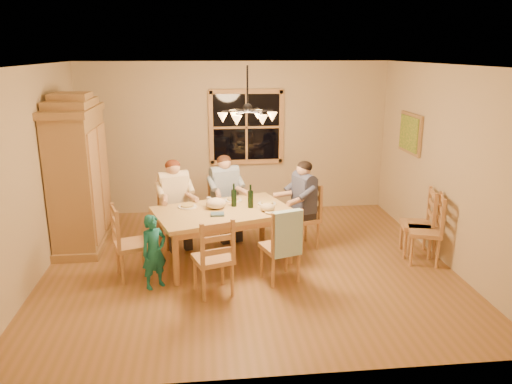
{
  "coord_description": "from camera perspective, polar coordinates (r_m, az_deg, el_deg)",
  "views": [
    {
      "loc": [
        -0.58,
        -6.39,
        2.89
      ],
      "look_at": [
        0.12,
        0.1,
        1.02
      ],
      "focal_mm": 35.0,
      "sensor_mm": 36.0,
      "label": 1
    }
  ],
  "objects": [
    {
      "name": "wall_right",
      "position": [
        7.37,
        20.91,
        2.86
      ],
      "size": [
        0.02,
        5.0,
        2.7
      ],
      "primitive_type": "cube",
      "color": "beige",
      "rests_on": "floor"
    },
    {
      "name": "window",
      "position": [
        8.99,
        -1.11,
        7.41
      ],
      "size": [
        1.3,
        0.06,
        1.3
      ],
      "color": "black",
      "rests_on": "wall_back"
    },
    {
      "name": "chair_near_right",
      "position": [
        6.49,
        2.75,
        -7.52
      ],
      "size": [
        0.55,
        0.54,
        0.99
      ],
      "rotation": [
        0.0,
        0.0,
        0.31
      ],
      "color": "#B47A4F",
      "rests_on": "floor"
    },
    {
      "name": "chair_spare_front",
      "position": [
        7.62,
        17.77,
        -4.66
      ],
      "size": [
        0.51,
        0.53,
        0.99
      ],
      "rotation": [
        0.0,
        0.0,
        1.34
      ],
      "color": "#B47A4F",
      "rests_on": "floor"
    },
    {
      "name": "child",
      "position": [
        6.35,
        -11.59,
        -6.7
      ],
      "size": [
        0.41,
        0.39,
        0.95
      ],
      "primitive_type": "imported",
      "rotation": [
        0.0,
        0.0,
        0.64
      ],
      "color": "#197271",
      "rests_on": "floor"
    },
    {
      "name": "adult_slate_man",
      "position": [
        7.38,
        5.4,
        -0.2
      ],
      "size": [
        0.52,
        0.49,
        0.87
      ],
      "rotation": [
        0.0,
        0.0,
        1.88
      ],
      "color": "#3F4564",
      "rests_on": "floor"
    },
    {
      "name": "chandelier",
      "position": [
        6.47,
        -0.97,
        8.77
      ],
      "size": [
        0.77,
        0.68,
        0.71
      ],
      "color": "black",
      "rests_on": "ceiling"
    },
    {
      "name": "adult_plaid_man",
      "position": [
        7.76,
        -3.59,
        0.64
      ],
      "size": [
        0.49,
        0.52,
        0.87
      ],
      "rotation": [
        0.0,
        0.0,
        3.46
      ],
      "color": "#2F5081",
      "rests_on": "floor"
    },
    {
      "name": "napkin",
      "position": [
        6.67,
        -4.44,
        -2.55
      ],
      "size": [
        0.21,
        0.19,
        0.03
      ],
      "primitive_type": "cube",
      "rotation": [
        0.0,
        0.0,
        0.31
      ],
      "color": "#43617B",
      "rests_on": "dining_table"
    },
    {
      "name": "wine_glass_a",
      "position": [
        7.02,
        -5.39,
        -1.15
      ],
      "size": [
        0.06,
        0.06,
        0.14
      ],
      "primitive_type": "cylinder",
      "color": "silver",
      "rests_on": "dining_table"
    },
    {
      "name": "wine_bottle_b",
      "position": [
        6.93,
        -0.63,
        -0.49
      ],
      "size": [
        0.08,
        0.08,
        0.33
      ],
      "primitive_type": "cylinder",
      "color": "black",
      "rests_on": "dining_table"
    },
    {
      "name": "painting",
      "position": [
        8.37,
        17.2,
        6.41
      ],
      "size": [
        0.06,
        0.78,
        0.64
      ],
      "color": "olive",
      "rests_on": "wall_right"
    },
    {
      "name": "adult_woman",
      "position": [
        7.53,
        -9.34,
        -0.03
      ],
      "size": [
        0.49,
        0.52,
        0.87
      ],
      "rotation": [
        0.0,
        0.0,
        3.46
      ],
      "color": "beige",
      "rests_on": "floor"
    },
    {
      "name": "cloth_bundle",
      "position": [
        6.93,
        -4.59,
        -1.3
      ],
      "size": [
        0.28,
        0.22,
        0.15
      ],
      "primitive_type": "ellipsoid",
      "color": "beige",
      "rests_on": "dining_table"
    },
    {
      "name": "chair_spare_back",
      "position": [
        7.38,
        18.62,
        -5.41
      ],
      "size": [
        0.54,
        0.55,
        0.99
      ],
      "rotation": [
        0.0,
        0.0,
        1.24
      ],
      "color": "#B47A4F",
      "rests_on": "floor"
    },
    {
      "name": "towel",
      "position": [
        6.18,
        3.59,
        -4.78
      ],
      "size": [
        0.39,
        0.21,
        0.58
      ],
      "primitive_type": "cube",
      "rotation": [
        0.0,
        0.0,
        0.31
      ],
      "color": "#B1E3F0",
      "rests_on": "chair_near_right"
    },
    {
      "name": "armoire",
      "position": [
        7.83,
        -19.56,
        1.52
      ],
      "size": [
        0.66,
        1.4,
        2.3
      ],
      "color": "olive",
      "rests_on": "floor"
    },
    {
      "name": "floor",
      "position": [
        7.04,
        -0.89,
        -8.26
      ],
      "size": [
        5.5,
        5.5,
        0.0
      ],
      "primitive_type": "plane",
      "color": "olive",
      "rests_on": "ground"
    },
    {
      "name": "plate_woman",
      "position": [
        7.05,
        -7.85,
        -1.68
      ],
      "size": [
        0.26,
        0.26,
        0.02
      ],
      "primitive_type": "cylinder",
      "color": "white",
      "rests_on": "dining_table"
    },
    {
      "name": "wine_bottle_a",
      "position": [
        7.0,
        -2.54,
        -0.34
      ],
      "size": [
        0.08,
        0.08,
        0.33
      ],
      "primitive_type": "cylinder",
      "color": "black",
      "rests_on": "dining_table"
    },
    {
      "name": "chair_end_right",
      "position": [
        7.55,
        5.29,
        -4.13
      ],
      "size": [
        0.54,
        0.55,
        0.99
      ],
      "rotation": [
        0.0,
        0.0,
        1.88
      ],
      "color": "#B47A4F",
      "rests_on": "floor"
    },
    {
      "name": "plate_plaid",
      "position": [
        7.3,
        -2.63,
        -0.93
      ],
      "size": [
        0.26,
        0.26,
        0.02
      ],
      "primitive_type": "cylinder",
      "color": "white",
      "rests_on": "dining_table"
    },
    {
      "name": "wall_left",
      "position": [
        6.92,
        -24.25,
        1.71
      ],
      "size": [
        0.02,
        5.0,
        2.7
      ],
      "primitive_type": "cube",
      "color": "beige",
      "rests_on": "floor"
    },
    {
      "name": "ceiling",
      "position": [
        6.42,
        -1.0,
        14.29
      ],
      "size": [
        5.5,
        5.0,
        0.02
      ],
      "primitive_type": "cube",
      "color": "white",
      "rests_on": "wall_back"
    },
    {
      "name": "wall_back",
      "position": [
        9.04,
        -2.39,
        6.16
      ],
      "size": [
        5.5,
        0.02,
        2.7
      ],
      "primitive_type": "cube",
      "color": "beige",
      "rests_on": "floor"
    },
    {
      "name": "dining_table",
      "position": [
        6.93,
        -3.79,
        -2.83
      ],
      "size": [
        2.07,
        1.62,
        0.76
      ],
      "rotation": [
        0.0,
        0.0,
        0.31
      ],
      "color": "tan",
      "rests_on": "floor"
    },
    {
      "name": "chair_far_right",
      "position": [
        7.92,
        -3.52,
        -3.11
      ],
      "size": [
        0.55,
        0.54,
        0.99
      ],
      "rotation": [
        0.0,
        0.0,
        3.46
      ],
      "color": "#B47A4F",
      "rests_on": "floor"
    },
    {
      "name": "cap",
      "position": [
        6.81,
        1.31,
        -1.75
      ],
      "size": [
        0.2,
        0.2,
        0.11
      ],
      "primitive_type": "ellipsoid",
      "color": "#C9B486",
      "rests_on": "dining_table"
    },
    {
      "name": "wine_glass_b",
      "position": [
        7.21,
        -0.61,
        -0.6
      ],
      "size": [
        0.06,
        0.06,
        0.14
      ],
      "primitive_type": "cylinder",
      "color": "silver",
      "rests_on": "dining_table"
    },
    {
      "name": "plate_slate",
      "position": [
        7.12,
        1.28,
        -1.34
      ],
      "size": [
        0.26,
        0.26,
        0.02
      ],
      "primitive_type": "cylinder",
      "color": "white",
      "rests_on": "dining_table"
    },
    {
      "name": "chair_near_left",
      "position": [
        6.17,
        -4.9,
        -8.88
      ],
      "size": [
        0.55,
        0.54,
        0.99
      ],
      "rotation": [
        0.0,
        0.0,
        0.31
      ],
      "color": "#B47A4F",
      "rests_on": "floor"
    },
    {
      "name": "chair_end_left",
      "position": [
        6.75,
        -13.89,
        -7.04
      ],
      "size": [
        0.54,
        0.55,
        0.99
      ],
      "rotation": [
        0.0,
        0.0,
        -1.26
      ],
      "color": "#B47A4F",
      "rests_on": "floor"
    },
    {
      "name": "chair_far_left",
      "position": [
        7.69,
        -9.17,
        -3.88
      ],
      "size": [
        0.55,
        0.54,
        0.99
      ],
      "rotation": [
        0.0,
        0.0,
        3.46
      ],
      "color": "#B47A4F",
      "rests_on": "floor"
    }
  ]
}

